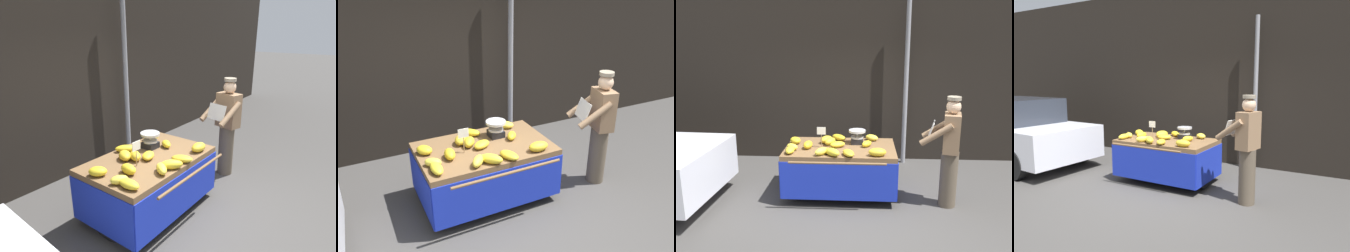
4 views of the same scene
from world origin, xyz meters
TOP-DOWN VIEW (x-y plane):
  - ground_plane at (0.00, 0.00)m, footprint 60.00×60.00m
  - back_wall at (0.00, 2.71)m, footprint 16.00×0.24m
  - street_pole at (0.91, 2.38)m, footprint 0.09×0.09m
  - banana_cart at (-0.30, 0.79)m, footprint 1.79×1.30m
  - weighing_scale at (-0.03, 0.99)m, footprint 0.28×0.28m
  - price_sign at (-0.60, 0.73)m, footprint 0.14×0.01m
  - banana_bunch_0 at (0.28, 0.36)m, footprint 0.27×0.16m
  - banana_bunch_1 at (0.13, 0.82)m, footprint 0.22×0.24m
  - banana_bunch_2 at (-0.55, 0.99)m, footprint 0.27×0.29m
  - banana_bunch_3 at (-0.81, 0.67)m, footprint 0.16×0.25m
  - banana_bunch_4 at (0.22, 1.19)m, footprint 0.28×0.27m
  - banana_bunch_5 at (-0.48, 0.88)m, footprint 0.24×0.27m
  - banana_bunch_6 at (-1.05, 0.58)m, footprint 0.24×0.21m
  - banana_bunch_7 at (-0.35, 1.18)m, footprint 0.31×0.30m
  - banana_bunch_8 at (-0.15, 0.35)m, footprint 0.25×0.32m
  - banana_bunch_9 at (-1.07, 0.93)m, footprint 0.26×0.27m
  - banana_bunch_10 at (-1.05, 0.43)m, footprint 0.14×0.28m
  - banana_bunch_11 at (-0.34, 0.76)m, footprint 0.30×0.26m
  - banana_bunch_12 at (-0.56, 0.37)m, footprint 0.25×0.27m
  - banana_bunch_13 at (-0.39, 0.34)m, footprint 0.30×0.30m
  - vendor_person at (1.37, 0.45)m, footprint 0.66×0.61m

SIDE VIEW (x-z plane):
  - ground_plane at x=0.00m, z-range 0.00..0.00m
  - banana_cart at x=-0.30m, z-range 0.20..1.01m
  - banana_bunch_8 at x=-0.15m, z-range 0.82..0.91m
  - banana_bunch_11 at x=-0.34m, z-range 0.82..0.91m
  - banana_bunch_7 at x=-0.35m, z-range 0.82..0.92m
  - banana_bunch_10 at x=-1.05m, z-range 0.82..0.92m
  - banana_bunch_1 at x=0.13m, z-range 0.82..0.92m
  - banana_bunch_4 at x=0.22m, z-range 0.82..0.92m
  - banana_bunch_6 at x=-1.05m, z-range 0.82..0.92m
  - banana_bunch_9 at x=-1.07m, z-range 0.82..0.93m
  - banana_bunch_12 at x=-0.56m, z-range 0.82..0.93m
  - vendor_person at x=1.37m, z-range 0.02..1.73m
  - banana_bunch_13 at x=-0.39m, z-range 0.82..0.94m
  - banana_bunch_2 at x=-0.55m, z-range 0.82..0.94m
  - banana_bunch_3 at x=-0.81m, z-range 0.82..0.94m
  - banana_bunch_5 at x=-0.48m, z-range 0.82..0.94m
  - banana_bunch_0 at x=0.28m, z-range 0.82..0.94m
  - weighing_scale at x=-0.03m, z-range 0.82..1.05m
  - price_sign at x=-0.60m, z-range 0.90..1.24m
  - street_pole at x=0.91m, z-range 0.00..3.25m
  - back_wall at x=0.00m, z-range 0.00..4.13m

